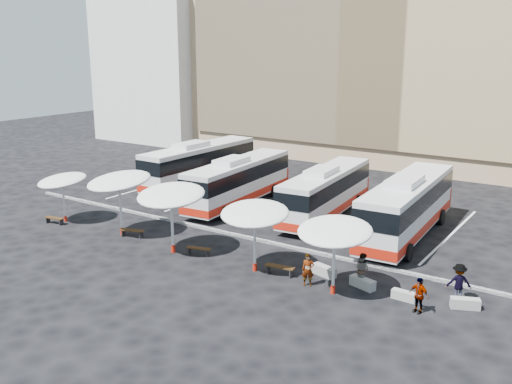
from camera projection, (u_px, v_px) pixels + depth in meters
The scene contains 26 objects.
ground at pixel (215, 235), 34.85m from camera, with size 120.00×120.00×0.00m, color black.
sandstone_building at pixel (407, 31), 57.32m from camera, with size 42.00×18.25×29.60m.
apartment_block at pixel (173, 64), 70.20m from camera, with size 14.00×14.00×18.00m, color silver.
curb_divider at pixel (220, 231), 35.23m from camera, with size 34.00×0.25×0.15m, color black.
bay_lines at pixel (283, 205), 41.28m from camera, with size 24.15×12.00×0.01m.
bus_0 at pixel (200, 163), 46.50m from camera, with size 2.92×11.83×3.74m.
bus_1 at pixel (239, 180), 41.08m from camera, with size 3.18×11.38×3.57m.
bus_2 at pixel (326, 191), 38.11m from camera, with size 3.28×11.20×3.50m.
bus_3 at pixel (408, 205), 34.09m from camera, with size 3.34×12.26×3.85m.
sunshade_0 at pixel (62, 181), 36.80m from camera, with size 3.92×3.95×3.25m.
sunshade_1 at pixel (119, 181), 34.01m from camera, with size 4.82×4.86×3.96m.
sunshade_2 at pixel (171, 195), 31.06m from camera, with size 4.42×4.45×3.89m.
sunshade_3 at pixel (255, 214), 28.52m from camera, with size 4.34×4.37×3.61m.
sunshade_4 at pixel (335, 231), 25.86m from camera, with size 3.87×3.90×3.59m.
wood_bench_0 at pixel (54, 219), 36.88m from camera, with size 1.43×0.60×0.43m.
wood_bench_1 at pixel (132, 231), 34.34m from camera, with size 1.55×0.81×0.46m.
wood_bench_2 at pixel (199, 249), 31.40m from camera, with size 1.44×0.72×0.43m.
wood_bench_3 at pixel (280, 268), 28.67m from camera, with size 1.60×0.63×0.48m.
conc_bench_0 at pixel (324, 271), 28.64m from camera, with size 1.33×0.44×0.50m, color gray.
conc_bench_1 at pixel (363, 283), 27.18m from camera, with size 1.31×0.44×0.49m, color gray.
conc_bench_2 at pixel (404, 296), 25.90m from camera, with size 1.13×0.38×0.42m, color gray.
conc_bench_3 at pixel (465, 303), 25.05m from camera, with size 1.26×0.42×0.47m, color gray.
passenger_0 at pixel (308, 270), 27.28m from camera, with size 0.59×0.39×1.62m, color black.
passenger_1 at pixel (362, 269), 27.31m from camera, with size 0.80×0.62×1.65m, color black.
passenger_2 at pixel (418, 295), 24.54m from camera, with size 0.95×0.39×1.62m, color black.
passenger_3 at pixel (458, 282), 25.71m from camera, with size 1.13×0.65×1.75m, color black.
Camera 1 is at (20.48, -26.10, 11.26)m, focal length 40.00 mm.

